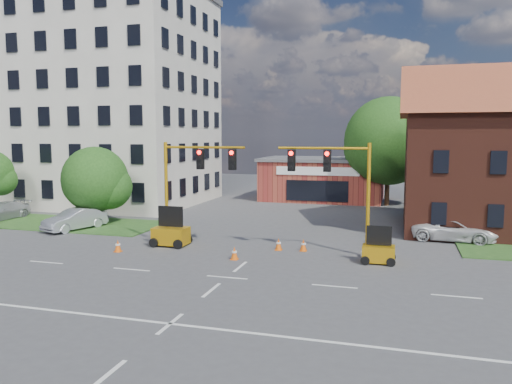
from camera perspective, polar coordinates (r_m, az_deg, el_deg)
ground at (r=23.63m, az=-3.33°, el=-9.72°), size 120.00×120.00×0.00m
grass_verge_nw at (r=42.30m, az=-24.91°, el=-3.04°), size 22.00×6.00×0.08m
lane_markings at (r=20.95m, az=-6.13°, el=-11.87°), size 60.00×36.00×0.01m
office_block at (r=51.47m, az=-16.62°, el=10.35°), size 18.40×15.40×20.60m
brick_shop at (r=52.11m, az=7.69°, el=1.54°), size 12.40×8.40×4.30m
tree_large at (r=48.47m, az=15.40°, el=5.34°), size 8.67×8.25×10.21m
tree_nw_front at (r=38.58m, az=-17.55°, el=1.17°), size 5.07×4.83×5.78m
signal_mast_west at (r=30.00m, az=-7.42°, el=1.32°), size 5.30×0.60×6.20m
signal_mast_east at (r=27.70m, az=9.34°, el=0.86°), size 5.30×0.60×6.20m
trailer_west at (r=30.44m, az=-9.70°, el=-4.75°), size 2.01×1.34×2.29m
trailer_east at (r=26.76m, az=13.84°, el=-6.68°), size 1.65×1.10×1.87m
cone_a at (r=29.58m, az=-15.51°, el=-5.96°), size 0.40×0.40×0.70m
cone_b at (r=28.97m, az=2.60°, el=-5.99°), size 0.40×0.40×0.70m
cone_c at (r=26.80m, az=-2.49°, el=-7.02°), size 0.40×0.40×0.70m
cone_d at (r=28.83m, az=5.43°, el=-6.07°), size 0.40×0.40×0.70m
pickup_white at (r=33.69m, az=21.68°, el=-4.04°), size 5.32×2.87×1.42m
sedan_silver_front at (r=37.14m, az=-19.99°, el=-2.97°), size 2.92×4.78×1.49m
sedan_silver_rear at (r=43.84m, az=-27.04°, el=-1.98°), size 2.09×4.81×1.38m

